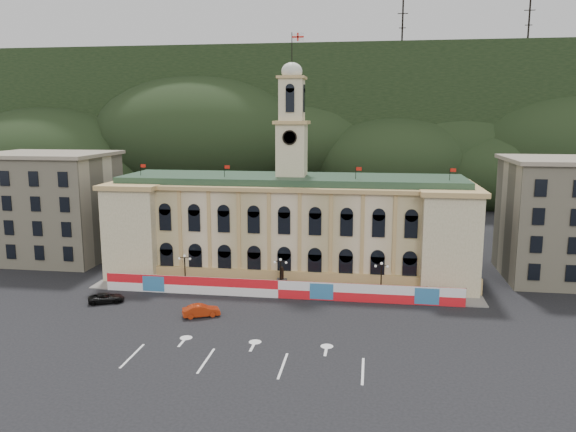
# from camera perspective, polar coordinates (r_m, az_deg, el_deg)

# --- Properties ---
(ground) EXTENTS (260.00, 260.00, 0.00)m
(ground) POSITION_cam_1_polar(r_m,az_deg,el_deg) (64.53, -3.26, -12.49)
(ground) COLOR black
(ground) RESTS_ON ground
(lane_markings) EXTENTS (26.00, 10.00, 0.02)m
(lane_markings) POSITION_cam_1_polar(r_m,az_deg,el_deg) (60.05, -4.27, -14.28)
(lane_markings) COLOR white
(lane_markings) RESTS_ON ground
(hill_ridge) EXTENTS (230.00, 80.00, 64.00)m
(hill_ridge) POSITION_cam_1_polar(r_m,az_deg,el_deg) (180.75, 4.69, 8.43)
(hill_ridge) COLOR black
(hill_ridge) RESTS_ON ground
(city_hall) EXTENTS (56.20, 17.60, 37.10)m
(city_hall) POSITION_cam_1_polar(r_m,az_deg,el_deg) (88.42, 0.34, -0.91)
(city_hall) COLOR beige
(city_hall) RESTS_ON ground
(side_building_left) EXTENTS (21.00, 17.00, 18.60)m
(side_building_left) POSITION_cam_1_polar(r_m,az_deg,el_deg) (106.13, -23.02, 0.95)
(side_building_left) COLOR #C1B595
(side_building_left) RESTS_ON ground
(side_building_right) EXTENTS (21.00, 17.00, 18.60)m
(side_building_right) POSITION_cam_1_polar(r_m,az_deg,el_deg) (95.56, 27.11, -0.30)
(side_building_right) COLOR #C1B595
(side_building_right) RESTS_ON ground
(hoarding_fence) EXTENTS (50.00, 0.44, 2.50)m
(hoarding_fence) POSITION_cam_1_polar(r_m,az_deg,el_deg) (78.00, -0.95, -7.44)
(hoarding_fence) COLOR red
(hoarding_fence) RESTS_ON ground
(pavement) EXTENTS (56.00, 5.50, 0.16)m
(pavement) POSITION_cam_1_polar(r_m,az_deg,el_deg) (80.89, -0.67, -7.66)
(pavement) COLOR slate
(pavement) RESTS_ON ground
(statue) EXTENTS (1.40, 1.40, 3.72)m
(statue) POSITION_cam_1_polar(r_m,az_deg,el_deg) (80.79, -0.65, -6.86)
(statue) COLOR #595651
(statue) RESTS_ON ground
(lamp_left) EXTENTS (1.96, 0.44, 5.15)m
(lamp_left) POSITION_cam_1_polar(r_m,az_deg,el_deg) (82.66, -10.43, -5.27)
(lamp_left) COLOR black
(lamp_left) RESTS_ON ground
(lamp_center) EXTENTS (1.96, 0.44, 5.15)m
(lamp_center) POSITION_cam_1_polar(r_m,az_deg,el_deg) (79.31, -0.77, -5.76)
(lamp_center) COLOR black
(lamp_center) RESTS_ON ground
(lamp_right) EXTENTS (1.96, 0.44, 5.15)m
(lamp_right) POSITION_cam_1_polar(r_m,az_deg,el_deg) (78.35, 9.45, -6.10)
(lamp_right) COLOR black
(lamp_right) RESTS_ON ground
(red_sedan) EXTENTS (5.13, 5.88, 1.54)m
(red_sedan) POSITION_cam_1_polar(r_m,az_deg,el_deg) (72.03, -8.81, -9.48)
(red_sedan) COLOR #A4290B
(red_sedan) RESTS_ON ground
(black_suv) EXTENTS (5.67, 6.30, 1.30)m
(black_suv) POSITION_cam_1_polar(r_m,az_deg,el_deg) (80.08, -17.97, -7.93)
(black_suv) COLOR black
(black_suv) RESTS_ON ground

